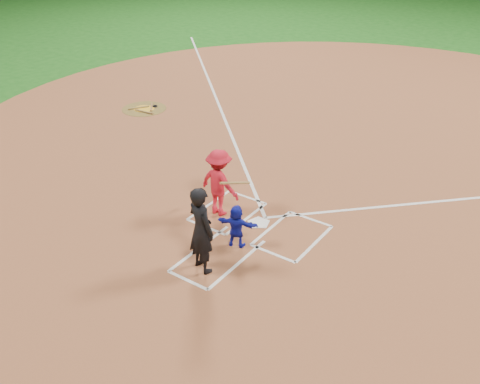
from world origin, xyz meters
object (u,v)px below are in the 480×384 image
Objects in this scene: home_plate at (259,223)px; batter_at_plate at (219,183)px; catcher at (236,226)px; umpire at (201,230)px; on_deck_circle at (144,109)px.

home_plate is 0.34× the size of batter_at_plate.
catcher is 1.25m from umpire.
home_plate is 0.30× the size of umpire.
catcher is at bearing -33.40° from on_deck_circle.
batter_at_plate reaches higher than home_plate.
on_deck_circle is (-8.12, 4.31, -0.00)m from home_plate.
batter_at_plate is at bearing -32.52° from on_deck_circle.
on_deck_circle is 1.59× the size of catcher.
on_deck_circle is 8.37m from batter_at_plate.
batter_at_plate reaches higher than on_deck_circle.
home_plate is at bearing -27.93° from on_deck_circle.
batter_at_plate reaches higher than catcher.
home_plate is 0.56× the size of catcher.
batter_at_plate is at bearing -44.95° from umpire.
batter_at_plate is (-1.10, -0.17, 0.89)m from home_plate.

